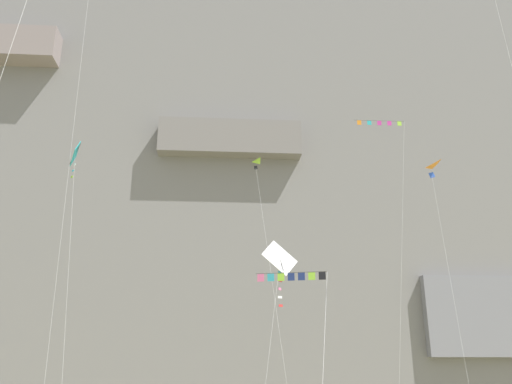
{
  "coord_description": "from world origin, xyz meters",
  "views": [
    {
      "loc": [
        -0.79,
        -4.66,
        3.45
      ],
      "look_at": [
        1.26,
        25.14,
        13.56
      ],
      "focal_mm": 36.41,
      "sensor_mm": 36.0,
      "label": 1
    }
  ],
  "objects_px": {
    "kite_banner_high_center": "(91,26)",
    "kite_delta_upper_left": "(427,177)",
    "kite_diamond_upper_right": "(280,261)",
    "kite_banner_far_right": "(293,284)",
    "kite_delta_mid_left": "(254,178)",
    "kite_banner_mid_right": "(383,145)",
    "kite_diamond_low_left": "(75,158)"
  },
  "relations": [
    {
      "from": "kite_diamond_upper_right",
      "to": "kite_delta_upper_left",
      "type": "bearing_deg",
      "value": 24.74
    },
    {
      "from": "kite_delta_mid_left",
      "to": "kite_banner_far_right",
      "type": "bearing_deg",
      "value": -85.02
    },
    {
      "from": "kite_banner_far_right",
      "to": "kite_banner_high_center",
      "type": "height_order",
      "value": "kite_banner_high_center"
    },
    {
      "from": "kite_diamond_upper_right",
      "to": "kite_delta_mid_left",
      "type": "relative_size",
      "value": 0.61
    },
    {
      "from": "kite_banner_mid_right",
      "to": "kite_delta_upper_left",
      "type": "height_order",
      "value": "kite_banner_mid_right"
    },
    {
      "from": "kite_banner_high_center",
      "to": "kite_delta_mid_left",
      "type": "bearing_deg",
      "value": 21.17
    },
    {
      "from": "kite_banner_far_right",
      "to": "kite_delta_upper_left",
      "type": "height_order",
      "value": "kite_delta_upper_left"
    },
    {
      "from": "kite_banner_mid_right",
      "to": "kite_delta_mid_left",
      "type": "bearing_deg",
      "value": -169.3
    },
    {
      "from": "kite_banner_high_center",
      "to": "kite_banner_far_right",
      "type": "bearing_deg",
      "value": -30.76
    },
    {
      "from": "kite_diamond_upper_right",
      "to": "kite_delta_mid_left",
      "type": "height_order",
      "value": "kite_delta_mid_left"
    },
    {
      "from": "kite_banner_mid_right",
      "to": "kite_delta_upper_left",
      "type": "relative_size",
      "value": 1.28
    },
    {
      "from": "kite_delta_upper_left",
      "to": "kite_delta_mid_left",
      "type": "bearing_deg",
      "value": -176.38
    },
    {
      "from": "kite_diamond_low_left",
      "to": "kite_delta_upper_left",
      "type": "xyz_separation_m",
      "value": [
        27.7,
        5.63,
        1.35
      ]
    },
    {
      "from": "kite_diamond_upper_right",
      "to": "kite_diamond_low_left",
      "type": "bearing_deg",
      "value": 177.83
    },
    {
      "from": "kite_banner_high_center",
      "to": "kite_delta_upper_left",
      "type": "bearing_deg",
      "value": 12.06
    },
    {
      "from": "kite_diamond_upper_right",
      "to": "kite_delta_upper_left",
      "type": "distance_m",
      "value": 17.04
    },
    {
      "from": "kite_diamond_upper_right",
      "to": "kite_delta_upper_left",
      "type": "relative_size",
      "value": 0.6
    },
    {
      "from": "kite_banner_mid_right",
      "to": "kite_banner_high_center",
      "type": "height_order",
      "value": "kite_banner_high_center"
    },
    {
      "from": "kite_banner_high_center",
      "to": "kite_delta_upper_left",
      "type": "relative_size",
      "value": 1.72
    },
    {
      "from": "kite_banner_mid_right",
      "to": "kite_delta_upper_left",
      "type": "distance_m",
      "value": 4.84
    },
    {
      "from": "kite_diamond_upper_right",
      "to": "kite_banner_mid_right",
      "type": "bearing_deg",
      "value": 35.99
    },
    {
      "from": "kite_banner_high_center",
      "to": "kite_diamond_upper_right",
      "type": "bearing_deg",
      "value": -1.12
    },
    {
      "from": "kite_diamond_upper_right",
      "to": "kite_delta_upper_left",
      "type": "xyz_separation_m",
      "value": [
        13.39,
        6.17,
        8.54
      ]
    },
    {
      "from": "kite_banner_high_center",
      "to": "kite_delta_mid_left",
      "type": "height_order",
      "value": "kite_banner_high_center"
    },
    {
      "from": "kite_delta_upper_left",
      "to": "kite_diamond_upper_right",
      "type": "bearing_deg",
      "value": -155.26
    },
    {
      "from": "kite_banner_mid_right",
      "to": "kite_diamond_upper_right",
      "type": "xyz_separation_m",
      "value": [
        -10.23,
        -7.43,
        -11.98
      ]
    },
    {
      "from": "kite_banner_far_right",
      "to": "kite_delta_mid_left",
      "type": "height_order",
      "value": "kite_delta_mid_left"
    },
    {
      "from": "kite_diamond_upper_right",
      "to": "kite_delta_mid_left",
      "type": "xyz_separation_m",
      "value": [
        -1.4,
        5.23,
        7.79
      ]
    },
    {
      "from": "kite_delta_mid_left",
      "to": "kite_diamond_low_left",
      "type": "bearing_deg",
      "value": -160.01
    },
    {
      "from": "kite_diamond_low_left",
      "to": "kite_delta_upper_left",
      "type": "distance_m",
      "value": 28.3
    },
    {
      "from": "kite_banner_far_right",
      "to": "kite_diamond_low_left",
      "type": "height_order",
      "value": "kite_diamond_low_left"
    },
    {
      "from": "kite_diamond_upper_right",
      "to": "kite_delta_upper_left",
      "type": "height_order",
      "value": "kite_delta_upper_left"
    }
  ]
}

